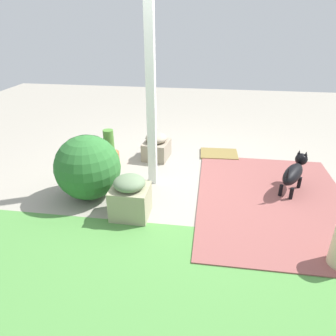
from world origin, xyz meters
TOP-DOWN VIEW (x-y plane):
  - ground_plane at (0.00, 0.00)m, footprint 12.00×12.00m
  - brick_path at (-1.11, 0.35)m, footprint 1.80×2.40m
  - porch_pillar at (0.42, 0.07)m, footprint 0.10×0.10m
  - stone_planter_nearest at (0.51, -0.70)m, footprint 0.42×0.48m
  - stone_planter_far at (0.52, 0.88)m, footprint 0.41×0.38m
  - round_shrub at (1.12, 0.54)m, footprint 0.79×0.79m
  - terracotta_pot_tall at (1.16, -0.39)m, footprint 0.27×0.27m
  - dog at (-1.38, 0.07)m, footprint 0.44×0.65m
  - doormat at (-0.47, -0.97)m, footprint 0.61×0.45m

SIDE VIEW (x-z plane):
  - ground_plane at x=0.00m, z-range 0.00..0.00m
  - brick_path at x=-1.11m, z-range 0.00..0.02m
  - doormat at x=-0.47m, z-range 0.00..0.03m
  - terracotta_pot_tall at x=1.16m, z-range -0.08..0.46m
  - stone_planter_nearest at x=0.51m, z-range -0.01..0.40m
  - stone_planter_far at x=0.52m, z-range -0.01..0.49m
  - dog at x=-1.38m, z-range 0.04..0.51m
  - round_shrub at x=1.12m, z-range 0.00..0.79m
  - porch_pillar at x=0.42m, z-range 0.00..2.45m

